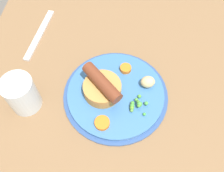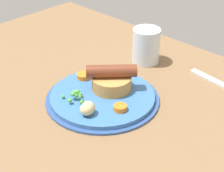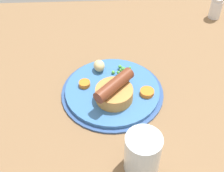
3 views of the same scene
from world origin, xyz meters
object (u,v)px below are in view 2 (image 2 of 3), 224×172
object	(u,v)px
potato_chunk_0	(88,108)
drinking_glass	(146,46)
carrot_slice_5	(84,76)
carrot_slice_0	(120,108)
fork	(223,85)
dinner_plate	(103,98)
pea_pile	(75,95)
sausage_pudding	(112,79)

from	to	relation	value
potato_chunk_0	drinking_glass	bearing A→B (deg)	105.68
potato_chunk_0	carrot_slice_5	distance (cm)	14.18
carrot_slice_5	drinking_glass	distance (cm)	18.46
carrot_slice_0	fork	xyz separation A→B (cm)	(9.30, 24.37, -1.64)
carrot_slice_0	fork	distance (cm)	26.14
potato_chunk_0	fork	distance (cm)	32.58
dinner_plate	carrot_slice_5	xyz separation A→B (cm)	(-7.97, 1.94, 1.36)
pea_pile	carrot_slice_5	bearing A→B (deg)	125.96
carrot_slice_0	carrot_slice_5	world-z (taller)	same
pea_pile	drinking_glass	world-z (taller)	drinking_glass
dinner_plate	sausage_pudding	bearing A→B (deg)	94.58
carrot_slice_5	pea_pile	bearing A→B (deg)	-54.04
sausage_pudding	potato_chunk_0	distance (cm)	10.60
dinner_plate	pea_pile	distance (cm)	6.15
sausage_pudding	drinking_glass	size ratio (longest dim) A/B	1.10
sausage_pudding	drinking_glass	world-z (taller)	drinking_glass
sausage_pudding	potato_chunk_0	size ratio (longest dim) A/B	2.91
dinner_plate	carrot_slice_0	distance (cm)	6.92
potato_chunk_0	carrot_slice_5	bearing A→B (deg)	140.66
pea_pile	carrot_slice_5	size ratio (longest dim) A/B	1.55
dinner_plate	drinking_glass	world-z (taller)	drinking_glass
carrot_slice_0	fork	bearing A→B (deg)	69.11
dinner_plate	carrot_slice_5	bearing A→B (deg)	166.31
carrot_slice_5	fork	distance (cm)	31.72
fork	drinking_glass	bearing A→B (deg)	-165.59
pea_pile	carrot_slice_0	world-z (taller)	pea_pile
carrot_slice_0	drinking_glass	distance (cm)	24.37
sausage_pudding	drinking_glass	xyz separation A→B (cm)	(-4.34, 16.90, 0.71)
sausage_pudding	fork	bearing A→B (deg)	4.41
carrot_slice_5	drinking_glass	world-z (taller)	drinking_glass
sausage_pudding	potato_chunk_0	xyz separation A→B (cm)	(3.23, -10.06, -0.91)
fork	carrot_slice_0	bearing A→B (deg)	-104.41
carrot_slice_0	drinking_glass	size ratio (longest dim) A/B	0.31
dinner_plate	fork	xyz separation A→B (cm)	(15.90, 22.78, -0.27)
potato_chunk_0	dinner_plate	bearing A→B (deg)	112.98
pea_pile	drinking_glass	distance (cm)	25.18
drinking_glass	potato_chunk_0	bearing A→B (deg)	-74.32
drinking_glass	carrot_slice_0	bearing A→B (deg)	-62.55
carrot_slice_0	fork	size ratio (longest dim) A/B	0.15
potato_chunk_0	fork	xyz separation A→B (cm)	(12.91, 29.81, -2.48)
drinking_glass	dinner_plate	bearing A→B (deg)	-77.05
sausage_pudding	fork	distance (cm)	25.73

